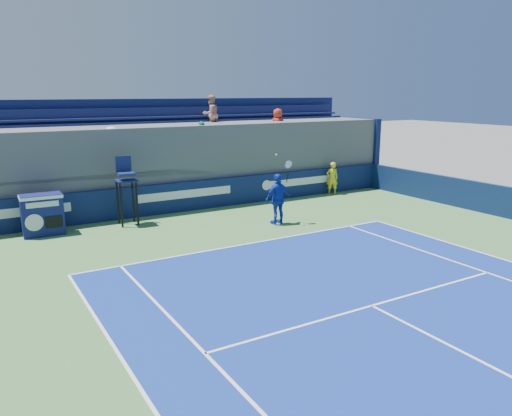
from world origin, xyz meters
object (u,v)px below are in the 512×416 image
ball_person (332,178)px  match_clock (42,214)px  umpire_chair (126,183)px  tennis_player (278,199)px

ball_person → match_clock: bearing=25.6°
umpire_chair → tennis_player: 5.46m
match_clock → tennis_player: bearing=-20.4°
match_clock → tennis_player: tennis_player is taller
match_clock → umpire_chair: 2.95m
match_clock → umpire_chair: size_ratio=0.56×
match_clock → umpire_chair: bearing=-2.5°
ball_person → tennis_player: size_ratio=0.59×
umpire_chair → tennis_player: tennis_player is taller
match_clock → tennis_player: size_ratio=0.54×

